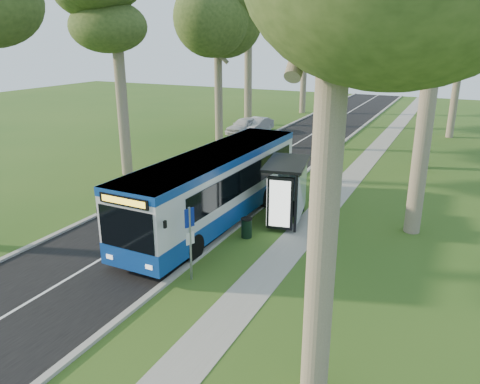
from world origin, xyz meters
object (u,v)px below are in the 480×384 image
object	(u,v)px
car_white	(244,126)
car_silver	(257,125)
bus_stop_sign	(190,236)
bus_shelter	(286,182)
litter_bin	(247,228)
bus	(216,187)

from	to	relation	value
car_white	car_silver	bearing A→B (deg)	55.61
bus_stop_sign	bus_shelter	size ratio (longest dim) A/B	0.77
bus_shelter	car_white	world-z (taller)	bus_shelter
litter_bin	car_silver	world-z (taller)	car_silver
car_silver	litter_bin	bearing A→B (deg)	-62.71
bus	car_white	bearing A→B (deg)	113.01
bus_shelter	car_white	distance (m)	22.14
bus_stop_sign	car_silver	size ratio (longest dim) A/B	0.67
bus_shelter	litter_bin	bearing A→B (deg)	-124.05
bus_stop_sign	bus_shelter	xyz separation A→B (m)	(1.20, 6.62, 0.34)
bus_stop_sign	car_white	size ratio (longest dim) A/B	0.64
car_silver	bus	bearing A→B (deg)	-66.61
bus	car_silver	bearing A→B (deg)	110.08
bus_shelter	litter_bin	world-z (taller)	bus_shelter
bus_stop_sign	car_white	world-z (taller)	bus_stop_sign
bus_stop_sign	litter_bin	distance (m)	4.56
bus_stop_sign	car_silver	world-z (taller)	bus_stop_sign
bus_shelter	car_white	xyz separation A→B (m)	(-11.12, 19.10, -1.34)
bus	car_white	xyz separation A→B (m)	(-8.07, 20.32, -1.03)
bus_shelter	car_silver	distance (m)	22.57
bus	litter_bin	world-z (taller)	bus
bus_shelter	car_silver	bearing A→B (deg)	106.31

